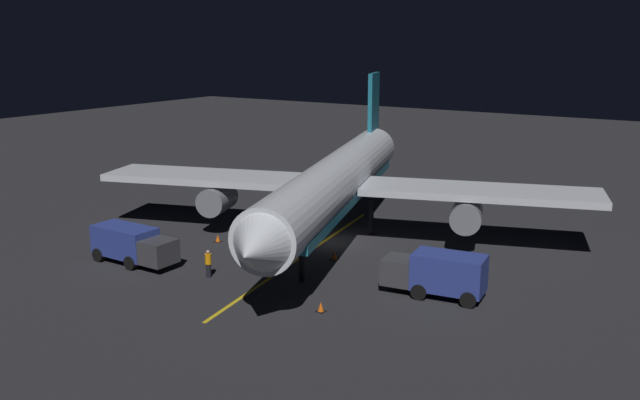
% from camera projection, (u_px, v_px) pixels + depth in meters
% --- Properties ---
extents(ground_plane, '(180.00, 180.00, 0.20)m').
position_uv_depth(ground_plane, '(335.00, 243.00, 49.93)').
color(ground_plane, '#262629').
extents(apron_guide_stripe, '(4.03, 24.10, 0.01)m').
position_uv_depth(apron_guide_stripe, '(302.00, 256.00, 46.69)').
color(apron_guide_stripe, gold).
rests_on(apron_guide_stripe, ground_plane).
extents(airliner, '(36.09, 36.47, 11.28)m').
position_uv_depth(airliner, '(337.00, 182.00, 49.51)').
color(airliner, silver).
rests_on(airliner, ground_plane).
extents(baggage_truck, '(6.18, 2.39, 2.37)m').
position_uv_depth(baggage_truck, '(132.00, 245.00, 44.97)').
color(baggage_truck, navy).
rests_on(baggage_truck, ground_plane).
extents(catering_truck, '(5.99, 2.80, 2.53)m').
position_uv_depth(catering_truck, '(439.00, 275.00, 39.24)').
color(catering_truck, navy).
rests_on(catering_truck, ground_plane).
extents(ground_crew_worker, '(0.40, 0.40, 1.74)m').
position_uv_depth(ground_crew_worker, '(208.00, 263.00, 42.41)').
color(ground_crew_worker, black).
rests_on(ground_crew_worker, ground_plane).
extents(traffic_cone_near_left, '(0.50, 0.50, 0.55)m').
position_uv_depth(traffic_cone_near_left, '(321.00, 307.00, 37.25)').
color(traffic_cone_near_left, '#EA590F').
rests_on(traffic_cone_near_left, ground_plane).
extents(traffic_cone_near_right, '(0.50, 0.50, 0.55)m').
position_uv_depth(traffic_cone_near_right, '(335.00, 256.00, 45.92)').
color(traffic_cone_near_right, '#EA590F').
rests_on(traffic_cone_near_right, ground_plane).
extents(traffic_cone_under_wing, '(0.50, 0.50, 0.55)m').
position_uv_depth(traffic_cone_under_wing, '(218.00, 238.00, 49.87)').
color(traffic_cone_under_wing, '#EA590F').
rests_on(traffic_cone_under_wing, ground_plane).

